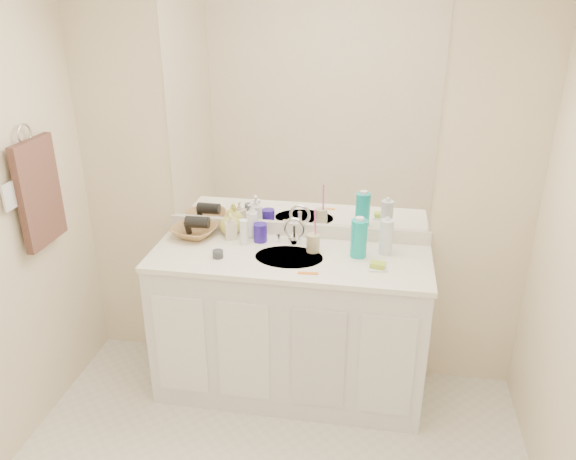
{
  "coord_description": "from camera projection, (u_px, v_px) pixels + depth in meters",
  "views": [
    {
      "loc": [
        0.45,
        -1.66,
        2.22
      ],
      "look_at": [
        0.0,
        0.97,
        1.05
      ],
      "focal_mm": 35.0,
      "sensor_mm": 36.0,
      "label": 1
    }
  ],
  "objects": [
    {
      "name": "orange_comb",
      "position": [
        308.0,
        273.0,
        2.83
      ],
      "size": [
        0.1,
        0.03,
        0.0
      ],
      "primitive_type": "cube",
      "rotation": [
        0.0,
        0.0,
        0.08
      ],
      "color": "orange",
      "rests_on": "countertop"
    },
    {
      "name": "extra_white_bottle",
      "position": [
        244.0,
        232.0,
        3.13
      ],
      "size": [
        0.05,
        0.05,
        0.14
      ],
      "primitive_type": "cylinder",
      "rotation": [
        0.0,
        0.0,
        -0.08
      ],
      "color": "white",
      "rests_on": "countertop"
    },
    {
      "name": "soap_bottle_cream",
      "position": [
        231.0,
        226.0,
        3.2
      ],
      "size": [
        0.09,
        0.09,
        0.15
      ],
      "primitive_type": "imported",
      "rotation": [
        0.0,
        0.0,
        0.38
      ],
      "color": "beige",
      "rests_on": "countertop"
    },
    {
      "name": "countertop",
      "position": [
        290.0,
        258.0,
        3.03
      ],
      "size": [
        1.52,
        0.57,
        0.03
      ],
      "primitive_type": "cube",
      "color": "white",
      "rests_on": "vanity_cabinet"
    },
    {
      "name": "clear_pump_bottle",
      "position": [
        386.0,
        237.0,
        3.01
      ],
      "size": [
        0.09,
        0.09,
        0.19
      ],
      "primitive_type": "cylinder",
      "rotation": [
        0.0,
        0.0,
        0.26
      ],
      "color": "silver",
      "rests_on": "countertop"
    },
    {
      "name": "mouthwash_bottle",
      "position": [
        359.0,
        238.0,
        2.98
      ],
      "size": [
        0.1,
        0.1,
        0.21
      ],
      "primitive_type": "cylinder",
      "rotation": [
        0.0,
        0.0,
        -0.14
      ],
      "color": "#0EACA7",
      "rests_on": "countertop"
    },
    {
      "name": "soap_bottle_white",
      "position": [
        252.0,
        220.0,
        3.22
      ],
      "size": [
        0.1,
        0.1,
        0.21
      ],
      "primitive_type": "imported",
      "rotation": [
        0.0,
        0.0,
        -0.3
      ],
      "color": "white",
      "rests_on": "countertop"
    },
    {
      "name": "soap_dish",
      "position": [
        377.0,
        268.0,
        2.88
      ],
      "size": [
        0.1,
        0.09,
        0.01
      ],
      "primitive_type": "cube",
      "rotation": [
        0.0,
        0.0,
        0.12
      ],
      "color": "white",
      "rests_on": "countertop"
    },
    {
      "name": "towel_ring",
      "position": [
        24.0,
        134.0,
        2.73
      ],
      "size": [
        0.01,
        0.11,
        0.11
      ],
      "primitive_type": "torus",
      "rotation": [
        0.0,
        1.57,
        0.0
      ],
      "color": "silver",
      "rests_on": "wall_left"
    },
    {
      "name": "green_soap",
      "position": [
        378.0,
        265.0,
        2.87
      ],
      "size": [
        0.08,
        0.07,
        0.03
      ],
      "primitive_type": "cube",
      "rotation": [
        0.0,
        0.0,
        -0.17
      ],
      "color": "#A7CB31",
      "rests_on": "soap_dish"
    },
    {
      "name": "switch_plate",
      "position": [
        9.0,
        197.0,
        2.65
      ],
      "size": [
        0.01,
        0.08,
        0.13
      ],
      "primitive_type": "cube",
      "color": "white",
      "rests_on": "wall_left"
    },
    {
      "name": "dark_jar",
      "position": [
        218.0,
        254.0,
        2.99
      ],
      "size": [
        0.06,
        0.06,
        0.04
      ],
      "primitive_type": "cylinder",
      "rotation": [
        0.0,
        0.0,
        0.12
      ],
      "color": "#37373E",
      "rests_on": "countertop"
    },
    {
      "name": "faucet",
      "position": [
        294.0,
        234.0,
        3.15
      ],
      "size": [
        0.02,
        0.02,
        0.11
      ],
      "primitive_type": "cylinder",
      "color": "silver",
      "rests_on": "countertop"
    },
    {
      "name": "hand_towel",
      "position": [
        39.0,
        193.0,
        2.85
      ],
      "size": [
        0.04,
        0.32,
        0.55
      ],
      "primitive_type": "cube",
      "color": "#3A241F",
      "rests_on": "towel_ring"
    },
    {
      "name": "wicker_basket",
      "position": [
        195.0,
        231.0,
        3.24
      ],
      "size": [
        0.3,
        0.3,
        0.06
      ],
      "primitive_type": "imported",
      "rotation": [
        0.0,
        0.0,
        -0.22
      ],
      "color": "olive",
      "rests_on": "countertop"
    },
    {
      "name": "tan_cup",
      "position": [
        313.0,
        243.0,
        3.05
      ],
      "size": [
        0.08,
        0.08,
        0.1
      ],
      "primitive_type": "cylinder",
      "rotation": [
        0.0,
        0.0,
        -0.14
      ],
      "color": "tan",
      "rests_on": "countertop"
    },
    {
      "name": "soap_bottle_yellow",
      "position": [
        230.0,
        221.0,
        3.26
      ],
      "size": [
        0.15,
        0.15,
        0.16
      ],
      "primitive_type": "imported",
      "rotation": [
        0.0,
        0.0,
        -0.29
      ],
      "color": "#D9DA55",
      "rests_on": "countertop"
    },
    {
      "name": "vanity_cabinet",
      "position": [
        289.0,
        327.0,
        3.21
      ],
      "size": [
        1.5,
        0.55,
        0.85
      ],
      "primitive_type": "cube",
      "color": "silver",
      "rests_on": "floor"
    },
    {
      "name": "blue_mug",
      "position": [
        260.0,
        233.0,
        3.17
      ],
      "size": [
        0.1,
        0.1,
        0.11
      ],
      "primitive_type": "cylinder",
      "rotation": [
        0.0,
        0.0,
        0.34
      ],
      "color": "#27148D",
      "rests_on": "countertop"
    },
    {
      "name": "hair_dryer",
      "position": [
        197.0,
        222.0,
        3.22
      ],
      "size": [
        0.14,
        0.07,
        0.07
      ],
      "primitive_type": "cylinder",
      "rotation": [
        0.0,
        1.57,
        0.03
      ],
      "color": "black",
      "rests_on": "wicker_basket"
    },
    {
      "name": "sink_basin",
      "position": [
        289.0,
        259.0,
        3.01
      ],
      "size": [
        0.37,
        0.37,
        0.02
      ],
      "primitive_type": "cylinder",
      "color": "beige",
      "rests_on": "countertop"
    },
    {
      "name": "toothbrush",
      "position": [
        315.0,
        226.0,
        3.01
      ],
      "size": [
        0.02,
        0.04,
        0.2
      ],
      "primitive_type": "cylinder",
      "rotation": [
        0.14,
        0.0,
        -0.16
      ],
      "color": "#EC3EA7",
      "rests_on": "tan_cup"
    },
    {
      "name": "mirror",
      "position": [
        298.0,
        119.0,
        3.0
      ],
      "size": [
        1.48,
        0.01,
        1.2
      ],
      "primitive_type": "cube",
      "color": "white",
      "rests_on": "wall_back"
    },
    {
      "name": "backsplash",
      "position": [
        297.0,
        229.0,
        3.25
      ],
      "size": [
        1.52,
        0.03,
        0.08
      ],
      "primitive_type": "cube",
      "color": "silver",
      "rests_on": "countertop"
    },
    {
      "name": "wall_back",
      "position": [
        298.0,
        183.0,
        3.15
      ],
      "size": [
        2.6,
        0.02,
        2.4
      ],
      "primitive_type": "cube",
      "color": "#F3E3BE",
      "rests_on": "floor"
    }
  ]
}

